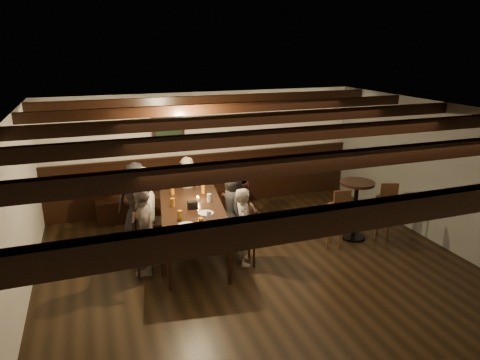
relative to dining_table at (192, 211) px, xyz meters
name	(u,v)px	position (x,y,z in m)	size (l,w,h in m)	color
room	(211,174)	(0.55, 0.87, 0.32)	(7.00, 7.00, 7.00)	black
dining_table	(192,211)	(0.00, 0.00, 0.00)	(1.29, 2.30, 0.82)	black
chair_left_near	(149,231)	(-0.65, 0.55, -0.47)	(0.47, 0.47, 0.91)	black
chair_left_far	(148,255)	(-0.78, -0.34, -0.47)	(0.47, 0.47, 0.90)	black
chair_right_near	(232,225)	(0.78, 0.34, -0.49)	(0.45, 0.45, 0.86)	black
chair_right_far	(242,246)	(0.65, -0.55, -0.47)	(0.48, 0.48, 0.93)	black
person_bench_left	(137,200)	(-0.76, 1.02, -0.07)	(0.67, 0.43, 1.37)	black
person_bench_centre	(187,193)	(0.15, 1.04, -0.06)	(0.51, 0.33, 1.39)	gray
person_bench_right	(237,197)	(1.02, 0.76, -0.14)	(0.60, 0.47, 1.23)	#5A2B1F
person_left_near	(145,208)	(-0.68, 0.55, -0.06)	(0.90, 0.51, 1.39)	#A49E8B
person_left_far	(144,231)	(-0.81, -0.34, -0.07)	(0.80, 0.33, 1.36)	gray
person_right_near	(234,206)	(0.81, 0.34, -0.12)	(0.61, 0.40, 1.26)	#262528
person_right_far	(244,226)	(0.68, -0.55, -0.13)	(0.45, 0.30, 1.24)	gray
pint_a	(172,190)	(-0.18, 0.73, 0.14)	(0.07, 0.07, 0.14)	#BF7219
pint_b	(203,189)	(0.34, 0.61, 0.14)	(0.07, 0.07, 0.14)	#BF7219
pint_c	(173,202)	(-0.28, 0.14, 0.14)	(0.07, 0.07, 0.14)	#BF7219
pint_d	(209,198)	(0.33, 0.15, 0.14)	(0.07, 0.07, 0.14)	silver
pint_e	(180,215)	(-0.28, -0.41, 0.14)	(0.07, 0.07, 0.14)	#BF7219
pint_f	(209,215)	(0.12, -0.57, 0.14)	(0.07, 0.07, 0.14)	silver
pint_g	(201,223)	(-0.07, -0.80, 0.14)	(0.07, 0.07, 0.14)	#BF7219
plate_near	(186,225)	(-0.25, -0.67, 0.07)	(0.24, 0.24, 0.01)	white
plate_far	(206,213)	(0.13, -0.32, 0.07)	(0.24, 0.24, 0.01)	white
condiment_caddy	(192,205)	(-0.01, -0.05, 0.13)	(0.15, 0.10, 0.12)	black
candle	(198,199)	(0.16, 0.28, 0.09)	(0.05, 0.05, 0.05)	beige
high_top_table	(356,201)	(2.82, -0.34, -0.06)	(0.59, 0.59, 1.05)	black
bar_stool_left	(336,225)	(2.32, -0.54, -0.36)	(0.34, 0.35, 1.06)	#3D2413
bar_stool_right	(384,217)	(3.32, -0.49, -0.36)	(0.37, 0.38, 1.06)	#3D2413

